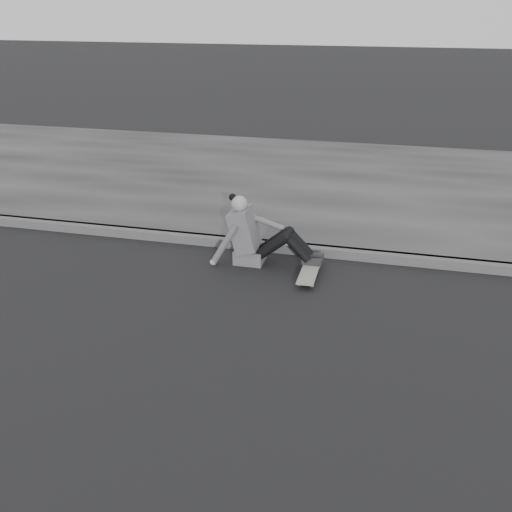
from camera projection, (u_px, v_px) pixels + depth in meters
The scene contains 5 objects.
ground at pixel (206, 358), 5.27m from camera, with size 80.00×80.00×0.00m, color black.
curb at pixel (268, 246), 7.53m from camera, with size 24.00×0.16×0.12m, color #4C4C4C.
sidewalk at pixel (305, 181), 10.20m from camera, with size 24.00×6.00×0.12m, color #343434.
skateboard at pixel (310, 271), 6.80m from camera, with size 0.20×0.78×0.09m.
seated_woman at pixel (255, 236), 7.06m from camera, with size 1.38×0.46×0.88m.
Camera 1 is at (1.50, -4.18, 3.02)m, focal length 40.00 mm.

